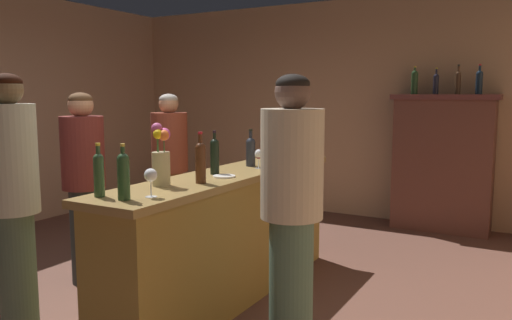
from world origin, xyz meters
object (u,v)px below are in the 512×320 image
at_px(cheese_plate, 224,176).
at_px(display_bottle_center, 458,81).
at_px(wine_bottle_rose, 123,174).
at_px(wine_bottle_chardonnay, 215,155).
at_px(wine_bottle_merlot, 99,172).
at_px(wine_bottle_pinot, 283,147).
at_px(wine_bottle_malbec, 201,160).
at_px(display_bottle_midleft, 436,83).
at_px(wine_glass_front, 151,176).
at_px(patron_by_cabinet, 84,180).
at_px(display_bottle_midright, 479,81).
at_px(wine_bottle_syrah, 251,150).
at_px(bar_counter, 228,236).
at_px(patron_near_entrance, 14,201).
at_px(display_bottle_left, 415,81).
at_px(bartender, 292,206).
at_px(display_cabinet, 443,160).
at_px(wine_glass_mid, 259,155).
at_px(flower_arrangement, 161,157).

distance_m(cheese_plate, display_bottle_center, 3.39).
xyz_separation_m(wine_bottle_rose, display_bottle_center, (1.16, 4.07, 0.59)).
xyz_separation_m(wine_bottle_chardonnay, wine_bottle_merlot, (-0.11, -1.03, -0.00)).
xyz_separation_m(wine_bottle_pinot, wine_bottle_malbec, (0.06, -1.35, 0.03)).
bearing_deg(display_bottle_midleft, wine_glass_front, -102.04).
distance_m(wine_glass_front, patron_by_cabinet, 1.54).
bearing_deg(wine_bottle_rose, display_bottle_midright, 71.29).
bearing_deg(wine_bottle_syrah, wine_bottle_merlot, -94.51).
distance_m(bar_counter, wine_bottle_rose, 1.31).
relative_size(display_bottle_center, patron_near_entrance, 0.19).
xyz_separation_m(cheese_plate, display_bottle_midleft, (0.87, 3.12, 0.72)).
bearing_deg(display_bottle_left, patron_near_entrance, -107.78).
relative_size(wine_bottle_chardonnay, patron_near_entrance, 0.19).
bearing_deg(wine_bottle_chardonnay, wine_bottle_merlot, -95.95).
bearing_deg(wine_bottle_merlot, bartender, 30.41).
xyz_separation_m(display_cabinet, wine_bottle_chardonnay, (-1.12, -3.04, 0.31)).
relative_size(display_bottle_center, display_bottle_midright, 1.00).
bearing_deg(wine_glass_mid, wine_bottle_syrah, 145.07).
bearing_deg(wine_bottle_chardonnay, bartender, -28.58).
bearing_deg(display_bottle_midleft, display_bottle_left, 180.00).
height_order(wine_bottle_pinot, patron_by_cabinet, patron_by_cabinet).
bearing_deg(wine_bottle_rose, display_bottle_center, 74.10).
height_order(wine_bottle_chardonnay, wine_glass_mid, wine_bottle_chardonnay).
relative_size(wine_bottle_malbec, display_bottle_left, 1.06).
relative_size(wine_bottle_rose, wine_glass_mid, 2.06).
distance_m(flower_arrangement, bartender, 0.93).
xyz_separation_m(bar_counter, display_bottle_midleft, (0.96, 2.93, 1.21)).
relative_size(wine_bottle_chardonnay, display_bottle_left, 1.00).
distance_m(wine_bottle_chardonnay, bartender, 1.00).
distance_m(display_bottle_center, bartender, 3.61).
bearing_deg(flower_arrangement, wine_bottle_syrah, 87.67).
height_order(display_cabinet, wine_glass_front, display_cabinet).
height_order(display_cabinet, flower_arrangement, display_cabinet).
bearing_deg(patron_by_cabinet, cheese_plate, 7.57).
bearing_deg(wine_bottle_rose, flower_arrangement, 103.75).
relative_size(wine_bottle_malbec, display_bottle_midright, 1.04).
bearing_deg(wine_glass_mid, wine_bottle_pinot, 95.95).
bearing_deg(wine_bottle_syrah, flower_arrangement, -92.33).
relative_size(wine_glass_front, patron_near_entrance, 0.10).
relative_size(display_bottle_left, display_bottle_midleft, 1.08).
bearing_deg(bartender, cheese_plate, -38.68).
bearing_deg(flower_arrangement, wine_bottle_rose, -76.25).
bearing_deg(bar_counter, wine_bottle_pinot, 87.76).
relative_size(wine_bottle_chardonnay, flower_arrangement, 0.80).
relative_size(wine_bottle_pinot, wine_bottle_merlot, 0.94).
relative_size(display_cabinet, wine_bottle_pinot, 5.39).
bearing_deg(display_bottle_midright, wine_glass_mid, -116.85).
height_order(display_bottle_center, bartender, display_bottle_center).
height_order(display_cabinet, wine_bottle_malbec, display_cabinet).
bearing_deg(display_cabinet, wine_bottle_rose, -104.24).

